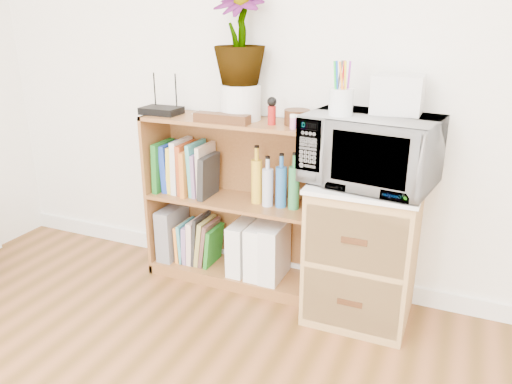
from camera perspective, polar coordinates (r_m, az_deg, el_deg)
The scene contains 21 objects.
skirting_board at distance 2.98m, azimuth 4.88°, elevation -9.03°, with size 4.00×0.02×0.10m, color white.
bookshelf at distance 2.80m, azimuth -2.59°, elevation -1.30°, with size 1.00×0.30×0.95m, color brown.
wicker_unit at distance 2.57m, azimuth 12.05°, elevation -6.81°, with size 0.50×0.45×0.70m, color #9E7542.
microwave at distance 2.37m, azimuth 12.90°, elevation 4.69°, with size 0.59×0.40×0.32m, color white.
pen_cup at distance 2.30m, azimuth 9.68°, elevation 10.10°, with size 0.11×0.11×0.12m, color silver.
small_appliance at distance 2.40m, azimuth 15.92°, elevation 10.68°, with size 0.22×0.18×0.17m, color silver.
router at distance 2.86m, azimuth -10.77°, elevation 9.13°, with size 0.21×0.15×0.04m, color black.
white_bowl at distance 2.70m, azimuth -5.80°, elevation 8.70°, with size 0.13×0.13×0.03m, color silver.
plant_pot at distance 2.65m, azimuth -1.79°, elevation 10.23°, with size 0.21×0.21×0.18m, color silver.
potted_plant at distance 2.62m, azimuth -1.87°, elevation 17.38°, with size 0.27×0.27×0.48m, color #347F32.
trinket_box at distance 2.58m, azimuth -3.93°, elevation 8.41°, with size 0.30×0.07×0.05m, color #36220E.
kokeshi_doll at distance 2.53m, azimuth 1.81°, elevation 8.74°, with size 0.04×0.04×0.09m, color maroon.
wooden_bowl at distance 2.53m, azimuth 4.72°, elevation 8.51°, with size 0.13×0.13×0.08m, color #371A0F.
paint_jars at distance 2.43m, azimuth 4.98°, elevation 7.76°, with size 0.11×0.04×0.05m, color pink.
file_box at distance 3.09m, azimuth -9.48°, elevation -4.50°, with size 0.09×0.25×0.31m, color slate.
magazine_holder_left at distance 2.87m, azimuth -1.69°, elevation -6.29°, with size 0.09×0.24×0.30m, color silver.
magazine_holder_mid at distance 2.83m, azimuth 0.41°, elevation -6.60°, with size 0.10×0.25×0.31m, color white.
magazine_holder_right at distance 2.80m, azimuth 2.15°, elevation -6.81°, with size 0.10×0.26×0.32m, color silver.
cookbooks at distance 2.88m, azimuth -7.98°, elevation 2.61°, with size 0.35×0.20×0.31m.
liquor_bottles at distance 2.65m, azimuth 2.13°, elevation 1.38°, with size 0.27×0.06×0.31m.
lower_books at distance 3.01m, azimuth -6.54°, elevation -5.58°, with size 0.24×0.19×0.30m.
Camera 1 is at (0.80, -0.25, 1.47)m, focal length 35.00 mm.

